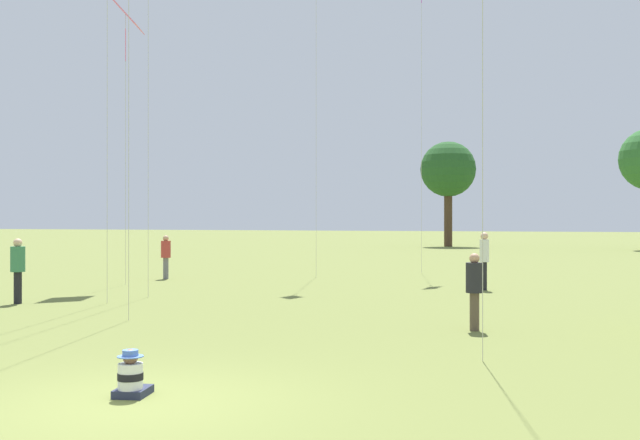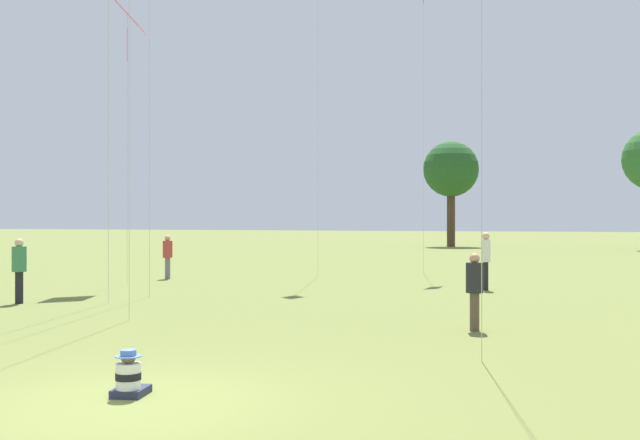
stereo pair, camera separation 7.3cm
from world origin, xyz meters
name	(u,v)px [view 1 (the left image)]	position (x,y,z in m)	size (l,w,h in m)	color
ground_plane	(131,405)	(0.00, 0.00, 0.00)	(300.00, 300.00, 0.00)	olive
seated_toddler	(131,377)	(-0.23, 0.35, 0.25)	(0.48, 0.55, 0.60)	#282D47
person_standing_0	(18,265)	(-9.15, 8.21, 1.03)	(0.53, 0.53, 1.73)	black
person_standing_1	(474,285)	(2.95, 7.50, 0.92)	(0.44, 0.44, 1.55)	brown
person_standing_2	(166,253)	(-10.03, 16.89, 0.98)	(0.41, 0.41, 1.65)	slate
person_standing_3	(484,255)	(1.92, 16.39, 1.13)	(0.34, 0.34, 1.84)	black
kite_4	(126,17)	(-9.94, 14.18, 9.20)	(1.50, 1.75, 9.88)	pink
distant_tree_0	(448,170)	(-6.61, 56.26, 6.53)	(4.73, 4.73, 9.00)	#473323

